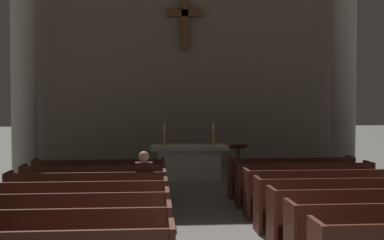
{
  "coord_description": "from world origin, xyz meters",
  "views": [
    {
      "loc": [
        -0.96,
        -5.04,
        2.23
      ],
      "look_at": [
        0.0,
        7.39,
        1.77
      ],
      "focal_mm": 44.63,
      "sensor_mm": 36.0,
      "label": 1
    }
  ],
  "objects_px": {
    "pew_left_row_3": "(68,223)",
    "lectern": "(238,166)",
    "pew_right_row_3": "(365,217)",
    "candlestick_left": "(164,138)",
    "candlestick_right": "(213,138)",
    "pew_right_row_7": "(291,177)",
    "lone_worshipper": "(144,184)",
    "column_right_third": "(344,53)",
    "pew_right_row_5": "(320,193)",
    "pew_left_row_7": "(100,179)",
    "pew_left_row_4": "(79,208)",
    "altar": "(189,162)",
    "pew_left_row_6": "(94,187)",
    "column_left_third": "(23,50)",
    "pew_right_row_4": "(340,204)",
    "pew_right_row_6": "(304,184)",
    "pew_left_row_5": "(87,196)"
  },
  "relations": [
    {
      "from": "pew_left_row_5",
      "to": "pew_right_row_7",
      "type": "bearing_deg",
      "value": 24.05
    },
    {
      "from": "pew_left_row_3",
      "to": "candlestick_right",
      "type": "height_order",
      "value": "candlestick_right"
    },
    {
      "from": "lectern",
      "to": "pew_right_row_5",
      "type": "bearing_deg",
      "value": -73.32
    },
    {
      "from": "pew_right_row_4",
      "to": "pew_right_row_5",
      "type": "relative_size",
      "value": 1.0
    },
    {
      "from": "pew_left_row_4",
      "to": "column_left_third",
      "type": "height_order",
      "value": "column_left_third"
    },
    {
      "from": "pew_right_row_4",
      "to": "pew_right_row_6",
      "type": "distance_m",
      "value": 1.99
    },
    {
      "from": "pew_right_row_7",
      "to": "candlestick_left",
      "type": "relative_size",
      "value": 4.62
    },
    {
      "from": "altar",
      "to": "pew_right_row_3",
      "type": "bearing_deg",
      "value": -71.26
    },
    {
      "from": "column_left_third",
      "to": "candlestick_right",
      "type": "height_order",
      "value": "column_left_third"
    },
    {
      "from": "candlestick_right",
      "to": "pew_right_row_7",
      "type": "bearing_deg",
      "value": -59.43
    },
    {
      "from": "pew_left_row_7",
      "to": "pew_right_row_7",
      "type": "relative_size",
      "value": 1.0
    },
    {
      "from": "candlestick_left",
      "to": "candlestick_right",
      "type": "relative_size",
      "value": 1.0
    },
    {
      "from": "column_right_third",
      "to": "candlestick_left",
      "type": "distance_m",
      "value": 5.97
    },
    {
      "from": "pew_left_row_5",
      "to": "candlestick_left",
      "type": "bearing_deg",
      "value": 71.52
    },
    {
      "from": "pew_right_row_5",
      "to": "candlestick_left",
      "type": "xyz_separation_m",
      "value": [
        -2.93,
        4.59,
        0.73
      ]
    },
    {
      "from": "pew_left_row_3",
      "to": "pew_right_row_4",
      "type": "height_order",
      "value": "same"
    },
    {
      "from": "pew_left_row_5",
      "to": "pew_right_row_3",
      "type": "height_order",
      "value": "same"
    },
    {
      "from": "pew_left_row_5",
      "to": "pew_right_row_4",
      "type": "xyz_separation_m",
      "value": [
        4.47,
        -1.0,
        0.0
      ]
    },
    {
      "from": "pew_right_row_6",
      "to": "pew_left_row_4",
      "type": "bearing_deg",
      "value": -155.95
    },
    {
      "from": "pew_right_row_3",
      "to": "pew_right_row_7",
      "type": "height_order",
      "value": "same"
    },
    {
      "from": "pew_left_row_4",
      "to": "lone_worshipper",
      "type": "relative_size",
      "value": 2.24
    },
    {
      "from": "pew_right_row_7",
      "to": "lone_worshipper",
      "type": "distance_m",
      "value": 3.94
    },
    {
      "from": "pew_right_row_7",
      "to": "altar",
      "type": "distance_m",
      "value": 3.43
    },
    {
      "from": "pew_left_row_3",
      "to": "lectern",
      "type": "xyz_separation_m",
      "value": [
        3.45,
        5.39,
        0.07
      ]
    },
    {
      "from": "pew_right_row_7",
      "to": "lone_worshipper",
      "type": "relative_size",
      "value": 2.24
    },
    {
      "from": "pew_left_row_3",
      "to": "pew_left_row_4",
      "type": "distance_m",
      "value": 1.0
    },
    {
      "from": "column_left_third",
      "to": "candlestick_right",
      "type": "bearing_deg",
      "value": -4.16
    },
    {
      "from": "pew_right_row_3",
      "to": "candlestick_left",
      "type": "distance_m",
      "value": 7.25
    },
    {
      "from": "pew_left_row_6",
      "to": "lone_worshipper",
      "type": "relative_size",
      "value": 2.24
    },
    {
      "from": "candlestick_left",
      "to": "candlestick_right",
      "type": "distance_m",
      "value": 1.4
    },
    {
      "from": "pew_right_row_6",
      "to": "lectern",
      "type": "xyz_separation_m",
      "value": [
        -1.02,
        2.39,
        0.07
      ]
    },
    {
      "from": "pew_right_row_3",
      "to": "pew_right_row_4",
      "type": "height_order",
      "value": "same"
    },
    {
      "from": "pew_left_row_7",
      "to": "column_right_third",
      "type": "relative_size",
      "value": 0.39
    },
    {
      "from": "pew_left_row_3",
      "to": "pew_left_row_6",
      "type": "relative_size",
      "value": 1.0
    },
    {
      "from": "pew_left_row_3",
      "to": "lectern",
      "type": "distance_m",
      "value": 6.4
    },
    {
      "from": "pew_left_row_3",
      "to": "pew_right_row_7",
      "type": "height_order",
      "value": "same"
    },
    {
      "from": "pew_left_row_7",
      "to": "pew_right_row_7",
      "type": "bearing_deg",
      "value": 0.0
    },
    {
      "from": "pew_right_row_7",
      "to": "candlestick_right",
      "type": "relative_size",
      "value": 4.62
    },
    {
      "from": "column_left_third",
      "to": "candlestick_left",
      "type": "relative_size",
      "value": 11.93
    },
    {
      "from": "column_right_third",
      "to": "candlestick_right",
      "type": "height_order",
      "value": "column_right_third"
    },
    {
      "from": "pew_left_row_6",
      "to": "lone_worshipper",
      "type": "height_order",
      "value": "lone_worshipper"
    },
    {
      "from": "pew_left_row_3",
      "to": "altar",
      "type": "bearing_deg",
      "value": 71.26
    },
    {
      "from": "pew_right_row_4",
      "to": "candlestick_left",
      "type": "bearing_deg",
      "value": 117.7
    },
    {
      "from": "pew_right_row_7",
      "to": "column_right_third",
      "type": "distance_m",
      "value": 5.06
    },
    {
      "from": "pew_right_row_4",
      "to": "lone_worshipper",
      "type": "bearing_deg",
      "value": 163.12
    },
    {
      "from": "pew_right_row_3",
      "to": "pew_right_row_4",
      "type": "relative_size",
      "value": 1.0
    },
    {
      "from": "column_left_third",
      "to": "candlestick_right",
      "type": "relative_size",
      "value": 11.93
    },
    {
      "from": "pew_right_row_6",
      "to": "pew_right_row_7",
      "type": "height_order",
      "value": "same"
    },
    {
      "from": "pew_left_row_3",
      "to": "pew_left_row_7",
      "type": "xyz_separation_m",
      "value": [
        0.0,
        3.99,
        0.0
      ]
    },
    {
      "from": "pew_left_row_7",
      "to": "pew_right_row_5",
      "type": "height_order",
      "value": "same"
    }
  ]
}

